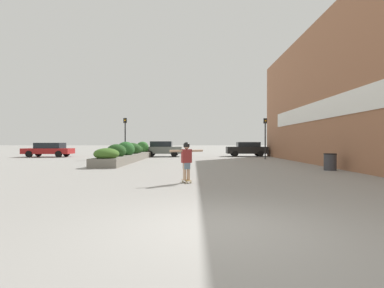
{
  "coord_description": "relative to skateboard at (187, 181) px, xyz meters",
  "views": [
    {
      "loc": [
        -0.41,
        -5.19,
        1.48
      ],
      "look_at": [
        -0.54,
        15.72,
        1.37
      ],
      "focal_mm": 28.0,
      "sensor_mm": 36.0,
      "label": 1
    }
  ],
  "objects": [
    {
      "name": "ground_plane",
      "position": [
        0.68,
        -5.76,
        -0.07
      ],
      "size": [
        300.0,
        300.0,
        0.0
      ],
      "primitive_type": "plane",
      "color": "gray"
    },
    {
      "name": "building_wall_right",
      "position": [
        8.56,
        6.69,
        4.65
      ],
      "size": [
        0.67,
        30.16,
        9.45
      ],
      "color": "#9E6647",
      "rests_on": "ground_plane"
    },
    {
      "name": "planter_box",
      "position": [
        -4.96,
        12.97,
        0.49
      ],
      "size": [
        1.73,
        14.18,
        1.56
      ],
      "color": "slate",
      "rests_on": "ground_plane"
    },
    {
      "name": "skateboard",
      "position": [
        0.0,
        0.0,
        0.0
      ],
      "size": [
        0.4,
        0.61,
        0.1
      ],
      "rotation": [
        0.0,
        0.0,
        0.42
      ],
      "color": "olive",
      "rests_on": "ground_plane"
    },
    {
      "name": "skateboarder",
      "position": [
        0.0,
        -0.0,
        0.87
      ],
      "size": [
        1.22,
        0.6,
        1.39
      ],
      "rotation": [
        0.0,
        0.0,
        0.42
      ],
      "color": "tan",
      "rests_on": "skateboard"
    },
    {
      "name": "trash_bin",
      "position": [
        7.47,
        4.85,
        0.38
      ],
      "size": [
        0.65,
        0.65,
        0.9
      ],
      "color": "#38383D",
      "rests_on": "ground_plane"
    },
    {
      "name": "car_leftmost",
      "position": [
        5.95,
        21.0,
        0.72
      ],
      "size": [
        4.26,
        1.92,
        1.52
      ],
      "rotation": [
        0.0,
        0.0,
        1.57
      ],
      "color": "black",
      "rests_on": "ground_plane"
    },
    {
      "name": "car_center_left",
      "position": [
        -3.0,
        20.26,
        0.76
      ],
      "size": [
        3.97,
        1.95,
        1.59
      ],
      "rotation": [
        0.0,
        0.0,
        -1.57
      ],
      "color": "slate",
      "rests_on": "ground_plane"
    },
    {
      "name": "car_center_right",
      "position": [
        17.1,
        20.23,
        0.73
      ],
      "size": [
        4.74,
        1.93,
        1.5
      ],
      "rotation": [
        0.0,
        0.0,
        1.57
      ],
      "color": "black",
      "rests_on": "ground_plane"
    },
    {
      "name": "car_rightmost",
      "position": [
        -14.54,
        19.46,
        0.7
      ],
      "size": [
        4.75,
        2.02,
        1.44
      ],
      "rotation": [
        0.0,
        0.0,
        1.57
      ],
      "color": "maroon",
      "rests_on": "ground_plane"
    },
    {
      "name": "traffic_light_left",
      "position": [
        -6.03,
        16.39,
        2.45
      ],
      "size": [
        0.28,
        0.3,
        3.72
      ],
      "color": "black",
      "rests_on": "ground_plane"
    },
    {
      "name": "traffic_light_right",
      "position": [
        6.59,
        15.52,
        2.38
      ],
      "size": [
        0.28,
        0.3,
        3.61
      ],
      "color": "black",
      "rests_on": "ground_plane"
    }
  ]
}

